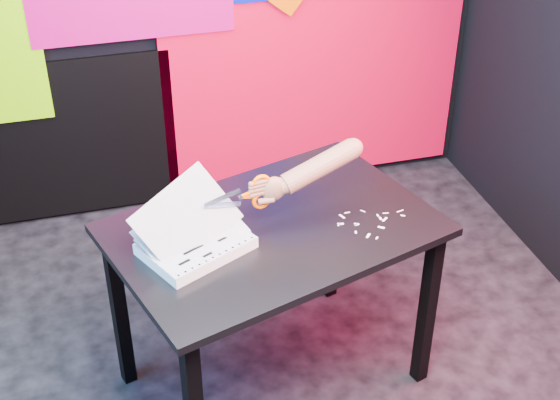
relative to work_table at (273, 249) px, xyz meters
name	(u,v)px	position (x,y,z in m)	size (l,w,h in m)	color
room	(263,80)	(-0.05, -0.07, 0.70)	(3.01, 3.01, 2.71)	black
backdrop	(200,30)	(0.01, 1.39, 0.31)	(2.88, 0.05, 2.08)	red
work_table	(273,249)	(0.00, 0.00, 0.00)	(1.28, 1.03, 0.75)	black
printout_stack	(196,244)	(-0.29, -0.07, 0.13)	(0.43, 0.37, 0.26)	white
scissors	(257,193)	(-0.05, 0.02, 0.24)	(0.24, 0.05, 0.14)	silver
hand_forearm	(312,170)	(0.15, 0.05, 0.28)	(0.42, 0.12, 0.17)	#955A48
paper_clippings	(367,222)	(0.33, -0.07, 0.10)	(0.26, 0.18, 0.00)	silver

